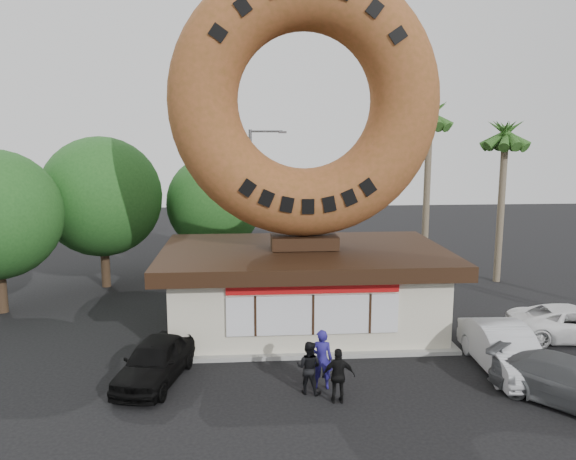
# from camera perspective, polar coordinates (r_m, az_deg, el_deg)

# --- Properties ---
(ground) EXTENTS (90.00, 90.00, 0.00)m
(ground) POSITION_cam_1_polar(r_m,az_deg,el_deg) (17.57, 3.70, -16.42)
(ground) COLOR black
(ground) RESTS_ON ground
(donut_shop) EXTENTS (11.20, 7.20, 3.80)m
(donut_shop) POSITION_cam_1_polar(r_m,az_deg,el_deg) (22.52, 1.64, -5.66)
(donut_shop) COLOR beige
(donut_shop) RESTS_ON ground
(giant_donut) EXTENTS (10.34, 2.63, 10.34)m
(giant_donut) POSITION_cam_1_polar(r_m,az_deg,el_deg) (21.77, 1.73, 12.95)
(giant_donut) COLOR brown
(giant_donut) RESTS_ON donut_shop
(tree_west) EXTENTS (6.00, 6.00, 7.65)m
(tree_west) POSITION_cam_1_polar(r_m,az_deg,el_deg) (29.68, -18.41, 3.22)
(tree_west) COLOR #473321
(tree_west) RESTS_ON ground
(tree_mid) EXTENTS (5.20, 5.20, 6.63)m
(tree_mid) POSITION_cam_1_polar(r_m,az_deg,el_deg) (30.89, -7.49, 2.71)
(tree_mid) COLOR #473321
(tree_mid) RESTS_ON ground
(palm_near) EXTENTS (2.60, 2.60, 9.75)m
(palm_near) POSITION_cam_1_polar(r_m,az_deg,el_deg) (31.19, 14.20, 10.65)
(palm_near) COLOR #726651
(palm_near) RESTS_ON ground
(palm_far) EXTENTS (2.60, 2.60, 8.75)m
(palm_far) POSITION_cam_1_polar(r_m,az_deg,el_deg) (31.09, 21.21, 8.59)
(palm_far) COLOR #726651
(palm_far) RESTS_ON ground
(street_lamp) EXTENTS (2.11, 0.20, 8.00)m
(street_lamp) POSITION_cam_1_polar(r_m,az_deg,el_deg) (31.79, -3.54, 3.81)
(street_lamp) COLOR #59595E
(street_lamp) RESTS_ON ground
(person_left) EXTENTS (0.73, 0.52, 1.87)m
(person_left) POSITION_cam_1_polar(r_m,az_deg,el_deg) (17.64, 3.42, -12.96)
(person_left) COLOR navy
(person_left) RESTS_ON ground
(person_center) EXTENTS (0.96, 0.87, 1.62)m
(person_center) POSITION_cam_1_polar(r_m,az_deg,el_deg) (17.37, 2.12, -13.77)
(person_center) COLOR black
(person_center) RESTS_ON ground
(person_right) EXTENTS (0.98, 0.44, 1.64)m
(person_right) POSITION_cam_1_polar(r_m,az_deg,el_deg) (16.86, 5.15, -14.53)
(person_right) COLOR black
(person_right) RESTS_ON ground
(car_black) EXTENTS (2.48, 4.28, 1.37)m
(car_black) POSITION_cam_1_polar(r_m,az_deg,el_deg) (18.62, -13.37, -12.81)
(car_black) COLOR black
(car_black) RESTS_ON ground
(car_silver) EXTENTS (1.75, 4.66, 1.52)m
(car_silver) POSITION_cam_1_polar(r_m,az_deg,el_deg) (20.16, 21.13, -11.20)
(car_silver) COLOR #ADAEB2
(car_silver) RESTS_ON ground
(car_grey) EXTENTS (4.45, 4.72, 1.34)m
(car_grey) POSITION_cam_1_polar(r_m,az_deg,el_deg) (18.60, 27.00, -13.71)
(car_grey) COLOR #545659
(car_grey) RESTS_ON ground
(car_white) EXTENTS (4.94, 2.72, 1.31)m
(car_white) POSITION_cam_1_polar(r_m,az_deg,el_deg) (24.15, 27.11, -8.44)
(car_white) COLOR white
(car_white) RESTS_ON ground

